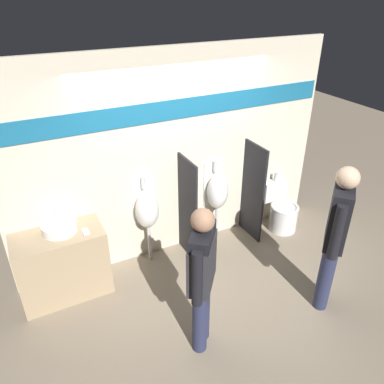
{
  "coord_description": "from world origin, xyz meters",
  "views": [
    {
      "loc": [
        -1.82,
        -3.39,
        3.3
      ],
      "look_at": [
        0.0,
        0.17,
        1.05
      ],
      "focal_mm": 35.0,
      "sensor_mm": 36.0,
      "label": 1
    }
  ],
  "objects_px": {
    "cell_phone": "(86,232)",
    "person_with_lanyard": "(335,234)",
    "urinal_far": "(217,191)",
    "toilet": "(281,211)",
    "sink_basin": "(59,227)",
    "urinal_near_counter": "(147,210)",
    "person_in_vest": "(202,272)"
  },
  "relations": [
    {
      "from": "cell_phone",
      "to": "person_with_lanyard",
      "type": "xyz_separation_m",
      "value": [
        2.32,
        -1.41,
        0.11
      ]
    },
    {
      "from": "cell_phone",
      "to": "toilet",
      "type": "xyz_separation_m",
      "value": [
        2.88,
        0.04,
        -0.57
      ]
    },
    {
      "from": "sink_basin",
      "to": "urinal_near_counter",
      "type": "height_order",
      "value": "urinal_near_counter"
    },
    {
      "from": "urinal_far",
      "to": "sink_basin",
      "type": "bearing_deg",
      "value": -177.93
    },
    {
      "from": "urinal_far",
      "to": "cell_phone",
      "type": "bearing_deg",
      "value": -172.83
    },
    {
      "from": "sink_basin",
      "to": "urinal_far",
      "type": "distance_m",
      "value": 2.1
    },
    {
      "from": "toilet",
      "to": "person_with_lanyard",
      "type": "bearing_deg",
      "value": -110.84
    },
    {
      "from": "sink_basin",
      "to": "person_with_lanyard",
      "type": "bearing_deg",
      "value": -31.28
    },
    {
      "from": "sink_basin",
      "to": "cell_phone",
      "type": "bearing_deg",
      "value": -32.01
    },
    {
      "from": "cell_phone",
      "to": "person_with_lanyard",
      "type": "bearing_deg",
      "value": -31.2
    },
    {
      "from": "cell_phone",
      "to": "person_in_vest",
      "type": "bearing_deg",
      "value": -57.96
    },
    {
      "from": "cell_phone",
      "to": "toilet",
      "type": "bearing_deg",
      "value": 0.87
    },
    {
      "from": "urinal_far",
      "to": "toilet",
      "type": "distance_m",
      "value": 1.16
    },
    {
      "from": "urinal_far",
      "to": "person_in_vest",
      "type": "distance_m",
      "value": 1.84
    },
    {
      "from": "toilet",
      "to": "person_in_vest",
      "type": "xyz_separation_m",
      "value": [
        -2.08,
        -1.31,
        0.66
      ]
    },
    {
      "from": "sink_basin",
      "to": "urinal_far",
      "type": "height_order",
      "value": "urinal_far"
    },
    {
      "from": "urinal_far",
      "to": "toilet",
      "type": "relative_size",
      "value": 1.44
    },
    {
      "from": "person_with_lanyard",
      "to": "sink_basin",
      "type": "bearing_deg",
      "value": 107.45
    },
    {
      "from": "cell_phone",
      "to": "urinal_near_counter",
      "type": "distance_m",
      "value": 0.85
    },
    {
      "from": "sink_basin",
      "to": "person_with_lanyard",
      "type": "relative_size",
      "value": 0.22
    },
    {
      "from": "sink_basin",
      "to": "person_in_vest",
      "type": "height_order",
      "value": "person_in_vest"
    },
    {
      "from": "urinal_far",
      "to": "toilet",
      "type": "xyz_separation_m",
      "value": [
        1.03,
        -0.19,
        -0.51
      ]
    },
    {
      "from": "urinal_near_counter",
      "to": "person_in_vest",
      "type": "distance_m",
      "value": 1.51
    },
    {
      "from": "urinal_near_counter",
      "to": "toilet",
      "type": "bearing_deg",
      "value": -5.24
    },
    {
      "from": "cell_phone",
      "to": "person_with_lanyard",
      "type": "height_order",
      "value": "person_with_lanyard"
    },
    {
      "from": "person_with_lanyard",
      "to": "person_in_vest",
      "type": "bearing_deg",
      "value": 133.51
    },
    {
      "from": "urinal_near_counter",
      "to": "person_in_vest",
      "type": "bearing_deg",
      "value": -90.86
    },
    {
      "from": "sink_basin",
      "to": "person_with_lanyard",
      "type": "distance_m",
      "value": 3.01
    },
    {
      "from": "urinal_near_counter",
      "to": "person_in_vest",
      "type": "relative_size",
      "value": 0.75
    },
    {
      "from": "urinal_near_counter",
      "to": "person_with_lanyard",
      "type": "xyz_separation_m",
      "value": [
        1.51,
        -1.64,
        0.18
      ]
    },
    {
      "from": "cell_phone",
      "to": "toilet",
      "type": "height_order",
      "value": "cell_phone"
    },
    {
      "from": "sink_basin",
      "to": "person_in_vest",
      "type": "bearing_deg",
      "value": -53.76
    }
  ]
}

